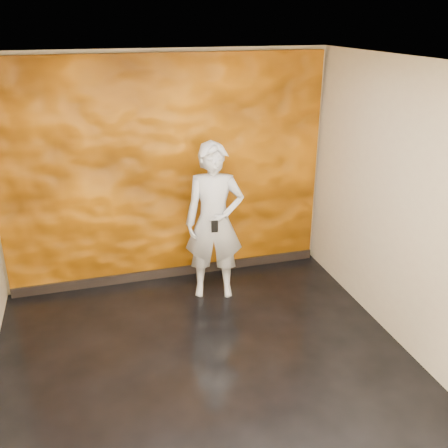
# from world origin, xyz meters

# --- Properties ---
(room) EXTENTS (4.02, 4.02, 2.81)m
(room) POSITION_xyz_m (0.00, 0.00, 1.40)
(room) COLOR black
(room) RESTS_ON ground
(feature_wall) EXTENTS (3.90, 0.06, 2.75)m
(feature_wall) POSITION_xyz_m (0.00, 1.96, 1.38)
(feature_wall) COLOR orange
(feature_wall) RESTS_ON ground
(baseboard) EXTENTS (3.90, 0.04, 0.12)m
(baseboard) POSITION_xyz_m (0.00, 1.92, 0.06)
(baseboard) COLOR black
(baseboard) RESTS_ON ground
(man) EXTENTS (0.77, 0.60, 1.86)m
(man) POSITION_xyz_m (0.43, 1.37, 0.93)
(man) COLOR #9298A1
(man) RESTS_ON ground
(phone) EXTENTS (0.08, 0.02, 0.14)m
(phone) POSITION_xyz_m (0.36, 1.10, 1.00)
(phone) COLOR black
(phone) RESTS_ON man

